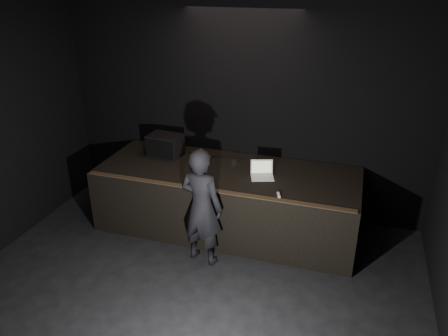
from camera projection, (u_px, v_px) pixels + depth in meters
room_walls at (137, 188)px, 3.91m from camera, size 6.10×7.10×3.52m
stage_riser at (227, 199)px, 6.91m from camera, size 4.00×1.50×1.00m
riser_lip at (212, 190)px, 6.08m from camera, size 3.92×0.10×0.01m
stage_monitor at (165, 145)px, 7.16m from camera, size 0.57×0.44×0.36m
cable at (215, 156)px, 7.18m from camera, size 0.96×0.06×0.02m
laptop at (262, 173)px, 6.48m from camera, size 0.41×0.38×0.23m
beer_can at (202, 170)px, 6.50m from camera, size 0.07×0.07×0.17m
plastic_cup at (233, 164)px, 6.79m from camera, size 0.09×0.09×0.11m
wii_remote at (279, 195)px, 5.93m from camera, size 0.08×0.15×0.03m
person at (202, 207)px, 5.95m from camera, size 0.69×0.52×1.71m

